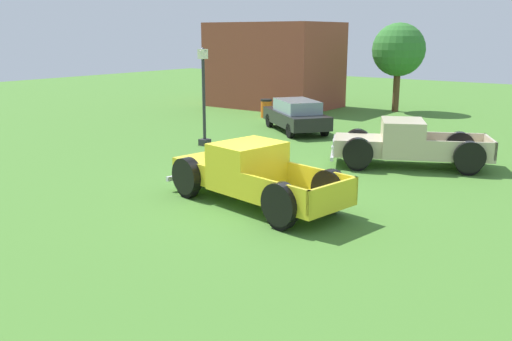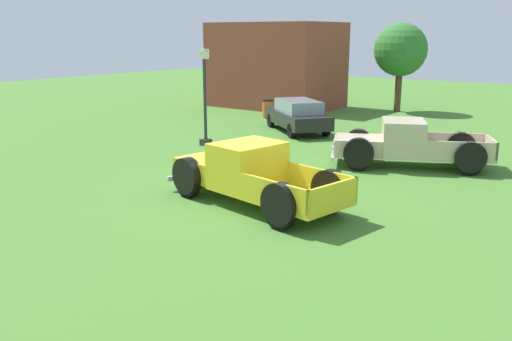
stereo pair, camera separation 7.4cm
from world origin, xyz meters
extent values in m
plane|color=#477A2D|center=(0.00, 0.00, 0.00)|extent=(80.00, 80.00, 0.00)
cube|color=yellow|center=(-1.59, 0.08, 0.67)|extent=(1.77, 1.79, 0.56)
cube|color=silver|center=(-2.37, 0.22, 0.67)|extent=(0.30, 1.39, 0.47)
sphere|color=silver|center=(-2.45, -0.40, 0.70)|extent=(0.20, 0.20, 0.20)
sphere|color=silver|center=(-2.24, 0.83, 0.70)|extent=(0.20, 0.20, 0.20)
cube|color=yellow|center=(-0.18, -0.16, 0.98)|extent=(1.60, 1.91, 1.18)
cube|color=#8C9EA8|center=(-0.79, -0.05, 1.24)|extent=(0.29, 1.46, 0.52)
cube|color=yellow|center=(1.54, -0.45, 0.44)|extent=(2.41, 2.05, 0.10)
cube|color=yellow|center=(1.40, -1.25, 0.77)|extent=(2.13, 0.44, 0.56)
cube|color=yellow|center=(1.67, 0.35, 0.77)|extent=(2.13, 0.44, 0.56)
cube|color=yellow|center=(2.55, -0.62, 0.77)|extent=(0.37, 1.70, 0.56)
cylinder|color=black|center=(-1.73, -0.76, 0.39)|extent=(0.80, 0.35, 0.78)
cylinder|color=#B7B7BC|center=(-1.74, -0.77, 0.39)|extent=(0.35, 0.29, 0.31)
cylinder|color=black|center=(-1.73, -0.76, 0.59)|extent=(1.02, 0.45, 0.98)
cylinder|color=black|center=(-1.44, 0.93, 0.39)|extent=(0.80, 0.35, 0.78)
cylinder|color=#B7B7BC|center=(-1.44, 0.94, 0.39)|extent=(0.35, 0.29, 0.31)
cylinder|color=black|center=(-1.44, 0.93, 0.59)|extent=(1.02, 0.45, 0.98)
cylinder|color=black|center=(1.64, -1.34, 0.39)|extent=(0.80, 0.35, 0.78)
cylinder|color=#B7B7BC|center=(1.64, -1.35, 0.39)|extent=(0.35, 0.29, 0.31)
cylinder|color=black|center=(1.64, -1.34, 0.59)|extent=(1.02, 0.45, 0.98)
cylinder|color=black|center=(1.93, 0.35, 0.39)|extent=(0.80, 0.35, 0.78)
cylinder|color=#B7B7BC|center=(1.93, 0.36, 0.39)|extent=(0.35, 0.29, 0.31)
cylinder|color=black|center=(1.93, 0.35, 0.59)|extent=(1.02, 0.45, 0.98)
cube|color=silver|center=(-2.41, 0.22, 0.35)|extent=(0.42, 1.86, 0.12)
cube|color=#C6B793|center=(0.17, 5.36, 0.66)|extent=(2.03, 2.04, 0.55)
cube|color=silver|center=(-0.51, 5.01, 0.66)|extent=(0.67, 1.25, 0.46)
sphere|color=silver|center=(-0.22, 4.47, 0.68)|extent=(0.20, 0.20, 0.20)
sphere|color=silver|center=(-0.77, 5.56, 0.68)|extent=(0.20, 0.20, 0.20)
cube|color=#C6B793|center=(1.42, 5.99, 0.96)|extent=(1.92, 2.08, 1.15)
cube|color=#8C9EA8|center=(0.88, 5.71, 1.21)|extent=(0.69, 1.31, 0.51)
cube|color=#C6B793|center=(2.94, 6.76, 0.43)|extent=(2.63, 2.44, 0.10)
cube|color=#C6B793|center=(3.30, 6.04, 0.76)|extent=(1.91, 1.02, 0.55)
cube|color=#C6B793|center=(2.58, 7.47, 0.76)|extent=(1.91, 1.02, 0.55)
cube|color=#C6B793|center=(3.85, 7.21, 0.76)|extent=(0.83, 1.53, 0.55)
cylinder|color=black|center=(0.55, 4.60, 0.38)|extent=(0.78, 0.54, 0.76)
cylinder|color=#B7B7BC|center=(0.56, 4.60, 0.38)|extent=(0.38, 0.35, 0.30)
cylinder|color=black|center=(0.55, 4.60, 0.57)|extent=(0.98, 0.68, 0.96)
cylinder|color=black|center=(-0.21, 6.11, 0.38)|extent=(0.78, 0.54, 0.76)
cylinder|color=#B7B7BC|center=(-0.21, 6.11, 0.38)|extent=(0.38, 0.35, 0.30)
cylinder|color=black|center=(-0.21, 6.11, 0.57)|extent=(0.98, 0.68, 0.96)
cylinder|color=black|center=(3.55, 6.12, 0.38)|extent=(0.78, 0.54, 0.76)
cylinder|color=#B7B7BC|center=(3.55, 6.11, 0.38)|extent=(0.38, 0.35, 0.30)
cylinder|color=black|center=(3.55, 6.12, 0.57)|extent=(0.98, 0.68, 0.96)
cylinder|color=black|center=(2.79, 7.62, 0.38)|extent=(0.78, 0.54, 0.76)
cylinder|color=#B7B7BC|center=(2.78, 7.63, 0.38)|extent=(0.38, 0.35, 0.30)
cylinder|color=black|center=(2.79, 7.62, 0.57)|extent=(0.98, 0.68, 0.96)
cube|color=silver|center=(-0.55, 4.99, 0.34)|extent=(0.91, 1.67, 0.12)
cube|color=black|center=(-4.92, 9.52, 0.60)|extent=(4.41, 3.93, 0.58)
cube|color=#7F939E|center=(-4.81, 9.43, 1.15)|extent=(2.76, 2.59, 0.53)
cylinder|color=black|center=(-6.53, 9.77, 0.31)|extent=(0.61, 0.52, 0.61)
cylinder|color=black|center=(-5.60, 11.00, 0.31)|extent=(0.61, 0.52, 0.61)
cylinder|color=black|center=(-4.24, 8.04, 0.31)|extent=(0.61, 0.52, 0.61)
cylinder|color=black|center=(-3.31, 9.26, 0.31)|extent=(0.61, 0.52, 0.61)
cube|color=#2D2D33|center=(-6.05, 4.74, 0.12)|extent=(0.36, 0.36, 0.25)
cylinder|color=#2D2D33|center=(-6.05, 4.74, 1.78)|extent=(0.12, 0.12, 3.06)
cube|color=#F2EACC|center=(-6.05, 4.74, 3.49)|extent=(0.28, 0.28, 0.36)
cone|color=#2D2D33|center=(-6.05, 4.74, 3.67)|extent=(0.32, 0.32, 0.14)
cylinder|color=orange|center=(-8.41, 12.13, 0.42)|extent=(0.56, 0.56, 0.85)
cylinder|color=black|center=(-8.41, 12.13, 0.90)|extent=(0.59, 0.59, 0.10)
cylinder|color=brown|center=(-3.96, 18.29, 1.15)|extent=(0.36, 0.36, 2.30)
sphere|color=#33752D|center=(-3.96, 18.29, 3.37)|extent=(2.87, 2.87, 2.87)
cube|color=brown|center=(-10.66, 16.05, 2.42)|extent=(7.06, 4.77, 4.84)
camera|label=1|loc=(8.15, -10.99, 4.25)|focal=38.78mm
camera|label=2|loc=(8.21, -10.95, 4.25)|focal=38.78mm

